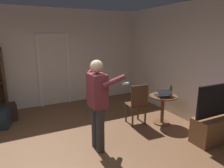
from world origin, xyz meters
TOP-DOWN VIEW (x-y plane):
  - wall_back at (0.00, 3.34)m, footprint 6.63×0.12m
  - wall_right at (3.26, 0.00)m, footprint 0.12×6.79m
  - doorway_frame at (0.50, 3.26)m, footprint 0.93×0.08m
  - tv_flatscreen at (2.90, -0.41)m, footprint 1.09×0.40m
  - side_table at (2.53, 0.70)m, footprint 0.66×0.66m
  - laptop at (2.49, 0.65)m, footprint 0.40×0.41m
  - bottle_on_table at (2.67, 0.62)m, footprint 0.06×0.06m
  - wooden_chair at (1.95, 0.92)m, footprint 0.45×0.45m
  - person_blue_shirt at (0.72, 0.35)m, footprint 0.63×0.53m
  - suitcase_dark at (-0.88, 2.57)m, footprint 0.56×0.45m

SIDE VIEW (x-z plane):
  - suitcase_dark at x=-0.88m, z-range 0.00..0.40m
  - tv_flatscreen at x=2.90m, z-range -0.23..0.96m
  - side_table at x=2.53m, z-range 0.12..0.82m
  - wooden_chair at x=1.95m, z-range 0.05..1.04m
  - laptop at x=2.49m, z-range 0.67..0.84m
  - bottle_on_table at x=2.67m, z-range 0.68..0.96m
  - person_blue_shirt at x=0.72m, z-range 0.12..1.80m
  - doorway_frame at x=0.50m, z-range 0.16..2.29m
  - wall_back at x=0.00m, z-range 0.00..2.85m
  - wall_right at x=3.26m, z-range 0.00..2.85m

